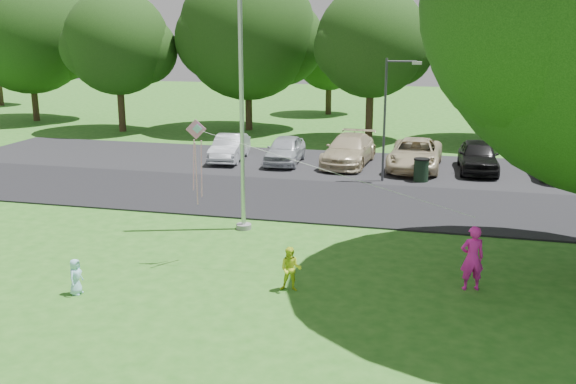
% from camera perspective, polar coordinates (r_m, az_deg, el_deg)
% --- Properties ---
extents(ground, '(120.00, 120.00, 0.00)m').
position_cam_1_polar(ground, '(15.72, 2.78, -9.59)').
color(ground, '#28671B').
rests_on(ground, ground).
extents(park_road, '(60.00, 6.00, 0.06)m').
position_cam_1_polar(park_road, '(24.12, 6.92, -1.00)').
color(park_road, black).
rests_on(park_road, ground).
extents(parking_strip, '(42.00, 7.00, 0.06)m').
position_cam_1_polar(parking_strip, '(30.40, 8.45, 2.16)').
color(parking_strip, black).
rests_on(parking_strip, ground).
extents(flagpole, '(0.50, 0.50, 10.00)m').
position_cam_1_polar(flagpole, '(20.21, -4.15, 8.05)').
color(flagpole, '#B7BABF').
rests_on(flagpole, ground).
extents(street_lamp, '(1.46, 0.23, 5.20)m').
position_cam_1_polar(street_lamp, '(27.08, 9.05, 7.29)').
color(street_lamp, '#3F3F44').
rests_on(street_lamp, ground).
extents(trash_can, '(0.66, 0.66, 1.04)m').
position_cam_1_polar(trash_can, '(27.74, 11.75, 1.89)').
color(trash_can, black).
rests_on(trash_can, ground).
extents(tree_row, '(64.35, 11.94, 10.88)m').
position_cam_1_polar(tree_row, '(38.36, 12.52, 13.05)').
color(tree_row, '#332316').
rests_on(tree_row, ground).
extents(horizon_trees, '(77.46, 7.20, 7.02)m').
position_cam_1_polar(horizon_trees, '(48.05, 15.78, 11.38)').
color(horizon_trees, '#332316').
rests_on(horizon_trees, ground).
extents(parked_cars, '(17.48, 5.38, 1.43)m').
position_cam_1_polar(parked_cars, '(30.19, 11.00, 3.37)').
color(parked_cars, '#B2B7BF').
rests_on(parked_cars, ground).
extents(woman, '(0.70, 0.56, 1.67)m').
position_cam_1_polar(woman, '(16.66, 16.06, -5.66)').
color(woman, '#F520B2').
rests_on(woman, ground).
extents(child_yellow, '(0.59, 0.48, 1.14)m').
position_cam_1_polar(child_yellow, '(16.04, 0.25, -6.87)').
color(child_yellow, '#D0E924').
rests_on(child_yellow, ground).
extents(child_blue, '(0.29, 0.45, 0.91)m').
position_cam_1_polar(child_blue, '(16.71, -18.35, -7.16)').
color(child_blue, '#9FDDF4').
rests_on(child_blue, ground).
extents(kite, '(7.56, 0.60, 2.41)m').
position_cam_1_polar(kite, '(17.30, -7.41, 3.91)').
color(kite, pink).
rests_on(kite, ground).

